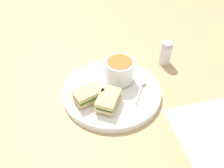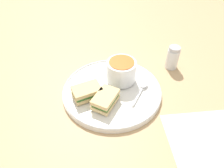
% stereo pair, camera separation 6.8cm
% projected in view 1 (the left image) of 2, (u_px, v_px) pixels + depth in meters
% --- Properties ---
extents(ground_plane, '(2.40, 2.40, 0.00)m').
position_uv_depth(ground_plane, '(112.00, 93.00, 0.71)').
color(ground_plane, tan).
extents(plate, '(0.32, 0.32, 0.02)m').
position_uv_depth(plate, '(112.00, 91.00, 0.70)').
color(plate, white).
rests_on(plate, ground_plane).
extents(soup_bowl, '(0.10, 0.10, 0.07)m').
position_uv_depth(soup_bowl, '(119.00, 70.00, 0.71)').
color(soup_bowl, white).
rests_on(soup_bowl, plate).
extents(spoon, '(0.11, 0.03, 0.01)m').
position_uv_depth(spoon, '(142.00, 84.00, 0.71)').
color(spoon, silver).
rests_on(spoon, plate).
extents(sandwich_half_near, '(0.10, 0.10, 0.04)m').
position_uv_depth(sandwich_half_near, '(88.00, 94.00, 0.65)').
color(sandwich_half_near, '#DBBC7F').
rests_on(sandwich_half_near, plate).
extents(sandwich_half_far, '(0.09, 0.07, 0.04)m').
position_uv_depth(sandwich_half_far, '(107.00, 100.00, 0.64)').
color(sandwich_half_far, '#DBBC7F').
rests_on(sandwich_half_far, plate).
extents(salt_shaker, '(0.04, 0.04, 0.09)m').
position_uv_depth(salt_shaker, '(166.00, 53.00, 0.80)').
color(salt_shaker, silver).
rests_on(salt_shaker, ground_plane).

